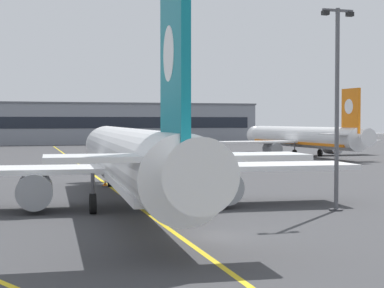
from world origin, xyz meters
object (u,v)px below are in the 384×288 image
at_px(airliner_foreground, 130,159).
at_px(safety_cone_by_nose_gear, 105,183).
at_px(airliner_background, 302,138).
at_px(apron_lamp_post, 337,105).

distance_m(airliner_foreground, safety_cone_by_nose_gear, 16.06).
relative_size(airliner_background, safety_cone_by_nose_gear, 68.55).
relative_size(apron_lamp_post, safety_cone_by_nose_gear, 23.99).
relative_size(airliner_background, apron_lamp_post, 2.86).
bearing_deg(apron_lamp_post, safety_cone_by_nose_gear, 119.21).
distance_m(airliner_background, safety_cone_by_nose_gear, 55.59).
bearing_deg(airliner_foreground, apron_lamp_post, -21.28).
bearing_deg(airliner_background, safety_cone_by_nose_gear, -136.16).
bearing_deg(apron_lamp_post, airliner_background, 64.27).
bearing_deg(airliner_foreground, airliner_background, 52.76).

